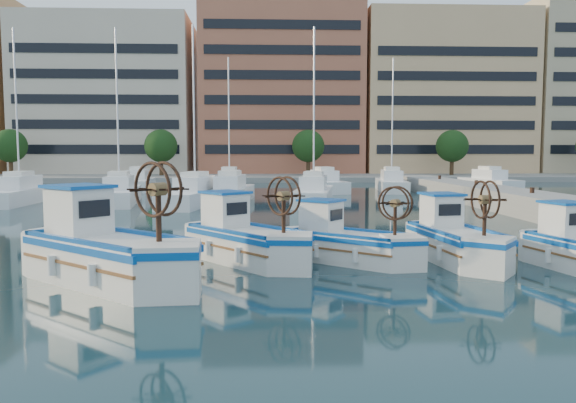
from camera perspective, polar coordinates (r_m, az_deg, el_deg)
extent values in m
plane|color=#183A40|center=(16.13, 3.13, -7.13)|extent=(300.00, 300.00, 0.00)
cube|color=gray|center=(82.76, -1.46, 2.86)|extent=(180.00, 40.00, 0.60)
cube|color=beige|center=(83.84, -17.62, 10.05)|extent=(23.00, 14.00, 21.00)
cube|color=black|center=(77.13, -18.99, 10.47)|extent=(21.16, 0.12, 18.90)
cube|color=#B36145|center=(81.31, -0.73, 11.86)|extent=(22.00, 14.00, 25.00)
cube|color=black|center=(74.37, -0.55, 12.50)|extent=(20.24, 0.12, 22.50)
cube|color=#E1B27D|center=(85.04, 15.22, 10.37)|extent=(23.00, 14.00, 22.00)
cube|color=black|center=(78.43, 16.80, 10.80)|extent=(21.16, 0.12, 19.80)
cylinder|color=#3F2B19|center=(75.61, -26.31, 3.05)|extent=(0.50, 0.50, 3.00)
sphere|color=#1E4518|center=(75.59, -26.39, 5.10)|extent=(4.00, 4.00, 4.00)
cylinder|color=#3F2B19|center=(70.32, -12.75, 3.34)|extent=(0.50, 0.50, 3.00)
sphere|color=#1E4518|center=(70.30, -12.79, 5.54)|extent=(4.00, 4.00, 4.00)
cylinder|color=#3F2B19|center=(69.44, 2.06, 3.44)|extent=(0.50, 0.50, 3.00)
sphere|color=#1E4518|center=(69.42, 2.07, 5.67)|extent=(4.00, 4.00, 4.00)
cylinder|color=#3F2B19|center=(73.12, 16.29, 3.32)|extent=(0.50, 0.50, 3.00)
sphere|color=#1E4518|center=(73.10, 16.34, 5.44)|extent=(4.00, 4.00, 4.00)
cube|color=white|center=(41.45, -25.57, 0.52)|extent=(2.39, 8.80, 1.00)
cylinder|color=silver|center=(41.43, -25.86, 8.12)|extent=(0.12, 0.12, 11.00)
cube|color=white|center=(39.04, -16.74, 0.55)|extent=(3.36, 9.07, 1.00)
cylinder|color=silver|center=(39.02, -16.94, 8.62)|extent=(0.12, 0.12, 11.00)
cube|color=white|center=(37.00, -9.41, 0.46)|extent=(3.76, 10.04, 1.00)
cylinder|color=silver|center=(36.98, -9.54, 8.98)|extent=(0.12, 0.12, 11.00)
cube|color=white|center=(38.39, -5.87, 0.66)|extent=(3.14, 9.11, 1.00)
cube|color=white|center=(37.20, 2.62, 0.54)|extent=(3.55, 8.68, 1.00)
cylinder|color=silver|center=(37.18, 2.65, 9.02)|extent=(0.12, 0.12, 11.00)
cube|color=white|center=(51.92, -14.97, 1.64)|extent=(2.75, 7.63, 1.00)
cube|color=white|center=(49.10, -5.97, 1.60)|extent=(2.47, 8.04, 1.00)
cylinder|color=silver|center=(49.09, -6.02, 8.02)|extent=(0.12, 0.12, 11.00)
cube|color=white|center=(48.98, 3.71, 1.61)|extent=(3.54, 8.30, 1.00)
cube|color=white|center=(50.05, 10.45, 1.61)|extent=(3.26, 8.69, 1.00)
cylinder|color=silver|center=(50.03, 10.55, 7.91)|extent=(0.12, 0.12, 11.00)
cube|color=white|center=(54.47, 19.75, 1.67)|extent=(3.41, 7.79, 1.00)
cube|color=white|center=(15.32, -17.68, -5.76)|extent=(4.90, 4.62, 1.18)
cube|color=#0C4EA6|center=(15.24, -17.73, -4.10)|extent=(5.05, 4.76, 0.18)
cube|color=blue|center=(15.25, -17.72, -4.36)|extent=(4.25, 3.97, 0.07)
cube|color=white|center=(16.28, -20.46, -0.91)|extent=(1.92, 1.89, 1.24)
cube|color=#0C4EA6|center=(16.22, -20.53, 1.46)|extent=(2.15, 2.13, 0.09)
cylinder|color=#331E14|center=(13.51, -13.01, -1.73)|extent=(0.13, 0.13, 1.30)
cylinder|color=brown|center=(13.45, -13.06, 1.22)|extent=(0.47, 0.48, 0.31)
torus|color=#331E14|center=(13.35, -13.63, 1.18)|extent=(1.05, 0.92, 1.32)
torus|color=#331E14|center=(13.56, -12.51, 1.26)|extent=(1.05, 0.92, 1.32)
cube|color=white|center=(17.43, -4.18, -4.54)|extent=(3.87, 4.23, 1.01)
cube|color=#0C4EA6|center=(17.37, -4.19, -3.29)|extent=(3.99, 4.35, 0.15)
cube|color=blue|center=(17.38, -4.19, -3.49)|extent=(3.32, 3.68, 0.06)
cube|color=white|center=(18.21, -6.39, -0.86)|extent=(1.61, 1.64, 1.06)
cube|color=#0C4EA6|center=(18.16, -6.41, 0.95)|extent=(1.81, 1.84, 0.08)
cylinder|color=#331E14|center=(15.95, -0.45, -1.56)|extent=(0.12, 0.12, 1.11)
cylinder|color=brown|center=(15.89, -0.45, 0.57)|extent=(0.41, 0.40, 0.27)
torus|color=#331E14|center=(15.80, -0.85, 0.55)|extent=(0.76, 0.92, 1.12)
torus|color=#331E14|center=(15.98, -0.06, 0.60)|extent=(0.76, 0.92, 1.12)
cube|color=white|center=(17.48, 6.20, -4.71)|extent=(3.75, 3.45, 0.90)
cube|color=#0C4EA6|center=(17.43, 6.22, -3.60)|extent=(3.87, 3.55, 0.14)
cube|color=blue|center=(17.44, 6.21, -3.78)|extent=(3.26, 2.96, 0.05)
cube|color=white|center=(17.88, 3.39, -1.50)|extent=(1.45, 1.43, 0.94)
cube|color=#0C4EA6|center=(17.83, 3.40, 0.13)|extent=(1.63, 1.61, 0.07)
cylinder|color=#331E14|center=(16.64, 10.82, -1.98)|extent=(0.10, 0.10, 0.99)
cylinder|color=brown|center=(16.58, 10.85, -0.17)|extent=(0.36, 0.36, 0.24)
torus|color=#331E14|center=(16.47, 10.65, -0.20)|extent=(0.81, 0.67, 1.00)
torus|color=#331E14|center=(16.70, 11.03, -0.13)|extent=(0.81, 0.67, 1.00)
cube|color=white|center=(18.23, 16.71, -4.37)|extent=(2.13, 4.05, 0.97)
cube|color=#0C4EA6|center=(18.17, 16.74, -3.23)|extent=(2.19, 4.18, 0.15)
cube|color=blue|center=(18.18, 16.74, -3.41)|extent=(1.72, 3.62, 0.06)
cube|color=white|center=(19.09, 15.31, -0.92)|extent=(1.16, 1.32, 1.02)
cube|color=#0C4EA6|center=(19.04, 15.35, 0.74)|extent=(1.31, 1.47, 0.07)
cylinder|color=#331E14|center=(16.63, 19.34, -1.78)|extent=(0.11, 0.11, 1.07)
cylinder|color=brown|center=(16.58, 19.39, 0.19)|extent=(0.33, 0.29, 0.26)
torus|color=#331E14|center=(16.51, 18.97, 0.18)|extent=(0.20, 1.08, 1.08)
torus|color=#331E14|center=(16.65, 19.81, 0.19)|extent=(0.20, 1.08, 1.08)
cube|color=white|center=(18.64, 26.30, -1.68)|extent=(1.18, 1.31, 0.95)
cube|color=#0C4EA6|center=(18.60, 26.36, -0.09)|extent=(1.33, 1.46, 0.07)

